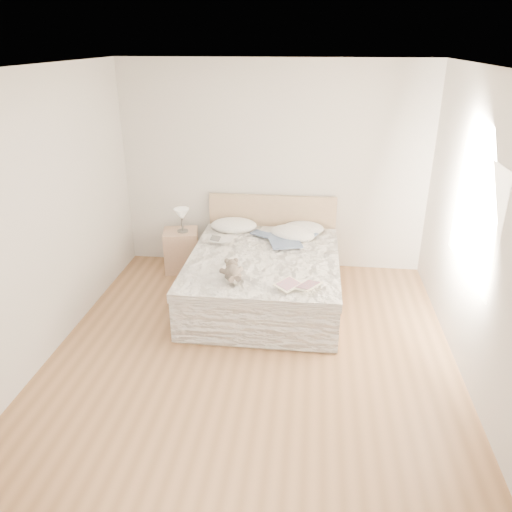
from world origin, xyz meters
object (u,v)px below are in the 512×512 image
Objects in this scene: nightstand at (182,250)px; table_lamp at (182,215)px; photo_book at (221,240)px; teddy_bear at (233,277)px; bed at (264,276)px; childrens_book at (298,286)px.

nightstand is 1.77× the size of table_lamp.
teddy_bear reaches higher than photo_book.
bed is 6.79× the size of table_lamp.
nightstand is at bearing 152.40° from table_lamp.
childrens_book is (0.42, -0.85, 0.32)m from bed.
bed reaches higher than photo_book.
table_lamp is 2.20m from childrens_book.
teddy_bear is at bearing -58.09° from table_lamp.
bed is at bearing -30.21° from nightstand.
photo_book is 1.09m from teddy_bear.
bed is 5.36× the size of childrens_book.
childrens_book is at bearing -49.41° from photo_book.
bed is 3.83× the size of nightstand.
childrens_book is at bearing -63.44° from bed.
teddy_bear is (0.90, -1.45, -0.14)m from table_lamp.
bed is 1.00m from childrens_book.
teddy_bear is at bearing -57.36° from nightstand.
nightstand is 2.27m from childrens_book.
table_lamp is at bearing 103.20° from teddy_bear.
bed is at bearing 53.08° from teddy_bear.
bed is at bearing -26.82° from photo_book.
table_lamp is (0.04, -0.02, 0.51)m from nightstand.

